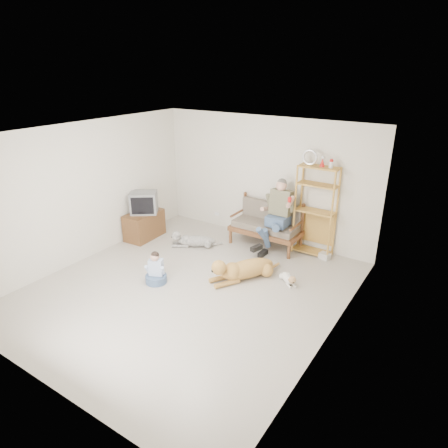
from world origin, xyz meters
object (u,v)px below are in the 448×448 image
Objects in this scene: loveseat at (267,224)px; golden_retriever at (242,269)px; tv_stand at (144,225)px; etagere at (315,210)px.

loveseat reaches higher than golden_retriever.
tv_stand is (-2.50, -1.18, -0.19)m from loveseat.
tv_stand is at bearing -159.37° from etagere.
tv_stand is 0.65× the size of golden_retriever.
etagere reaches higher than loveseat.
loveseat is at bearing 22.44° from tv_stand.
tv_stand reaches higher than golden_retriever.
golden_retriever is at bearing -11.06° from tv_stand.
loveseat reaches higher than tv_stand.
loveseat is 1.65m from golden_retriever.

